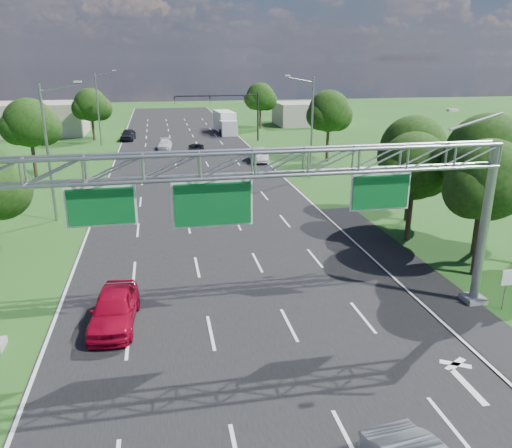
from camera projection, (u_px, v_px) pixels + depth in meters
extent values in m
plane|color=#224E17|center=(208.00, 212.00, 39.79)|extent=(220.00, 220.00, 0.00)
cube|color=black|center=(208.00, 212.00, 39.79)|extent=(18.00, 180.00, 0.02)
cube|color=black|center=(429.00, 287.00, 26.75)|extent=(3.00, 30.00, 0.02)
cube|color=gray|center=(473.00, 299.00, 25.08)|extent=(1.00, 1.00, 0.30)
cylinder|color=gray|center=(484.00, 226.00, 23.86)|extent=(0.44, 0.44, 8.00)
cylinder|color=gray|center=(476.00, 121.00, 22.07)|extent=(2.54, 0.12, 0.79)
cube|color=beige|center=(453.00, 110.00, 21.69)|extent=(0.50, 0.22, 0.12)
cube|color=white|center=(101.00, 206.00, 20.03)|extent=(2.80, 0.05, 1.70)
cube|color=#0B5C25|center=(101.00, 207.00, 19.97)|extent=(2.62, 0.05, 1.52)
cube|color=white|center=(213.00, 204.00, 20.89)|extent=(3.40, 0.05, 2.00)
cube|color=#0B5C25|center=(213.00, 204.00, 20.84)|extent=(3.22, 0.05, 1.82)
cube|color=white|center=(380.00, 192.00, 22.21)|extent=(2.80, 0.05, 1.70)
cube|color=#0B5C25|center=(381.00, 192.00, 22.16)|extent=(2.62, 0.05, 1.52)
cylinder|color=gray|center=(505.00, 291.00, 24.04)|extent=(0.06, 0.06, 2.00)
cube|color=white|center=(508.00, 278.00, 23.79)|extent=(0.60, 0.04, 0.80)
cylinder|color=black|center=(258.00, 117.00, 73.29)|extent=(0.24, 0.24, 7.00)
cylinder|color=black|center=(217.00, 96.00, 71.22)|extent=(12.00, 0.18, 0.18)
imported|color=black|center=(175.00, 100.00, 70.30)|extent=(0.18, 0.22, 1.10)
imported|color=black|center=(210.00, 100.00, 71.21)|extent=(0.18, 0.22, 1.10)
imported|color=black|center=(244.00, 99.00, 72.12)|extent=(0.18, 0.22, 1.10)
cylinder|color=gray|center=(48.00, 155.00, 36.12)|extent=(0.20, 0.20, 10.00)
cylinder|color=gray|center=(59.00, 88.00, 34.88)|extent=(2.78, 0.12, 0.60)
cube|color=beige|center=(78.00, 82.00, 34.99)|extent=(0.55, 0.22, 0.12)
cylinder|color=gray|center=(98.00, 109.00, 68.72)|extent=(0.20, 0.20, 10.00)
cylinder|color=gray|center=(105.00, 74.00, 67.47)|extent=(2.78, 0.12, 0.60)
cube|color=beige|center=(114.00, 71.00, 67.58)|extent=(0.55, 0.22, 0.12)
cylinder|color=gray|center=(312.00, 129.00, 49.63)|extent=(0.20, 0.20, 10.00)
cylinder|color=gray|center=(301.00, 80.00, 47.91)|extent=(2.78, 0.12, 0.60)
cube|color=beige|center=(288.00, 76.00, 47.54)|extent=(0.55, 0.22, 0.12)
cylinder|color=#2D2116|center=(478.00, 244.00, 27.69)|extent=(0.36, 0.36, 3.74)
sphere|color=black|center=(487.00, 180.00, 26.55)|extent=(4.40, 4.40, 4.40)
sphere|color=black|center=(499.00, 187.00, 27.30)|extent=(3.30, 3.30, 3.30)
sphere|color=black|center=(473.00, 190.00, 26.23)|extent=(3.08, 3.08, 3.08)
cylinder|color=#2D2116|center=(478.00, 221.00, 30.78)|extent=(0.36, 0.36, 4.18)
sphere|color=black|center=(487.00, 156.00, 29.49)|extent=(5.00, 5.00, 5.00)
sphere|color=black|center=(500.00, 164.00, 30.29)|extent=(3.75, 3.75, 3.75)
sphere|color=black|center=(472.00, 166.00, 29.17)|extent=(3.50, 3.50, 3.50)
cylinder|color=#2D2116|center=(409.00, 216.00, 33.17)|extent=(0.36, 0.36, 3.30)
sphere|color=black|center=(414.00, 166.00, 32.09)|extent=(4.40, 4.40, 4.40)
sphere|color=black|center=(426.00, 172.00, 32.84)|extent=(3.30, 3.30, 3.30)
sphere|color=black|center=(401.00, 174.00, 31.77)|extent=(3.08, 3.08, 3.08)
cylinder|color=#2D2116|center=(408.00, 198.00, 37.22)|extent=(0.36, 0.36, 3.52)
sphere|color=black|center=(413.00, 149.00, 36.06)|extent=(4.80, 4.80, 4.80)
sphere|color=black|center=(425.00, 155.00, 36.84)|extent=(3.60, 3.60, 3.60)
sphere|color=black|center=(401.00, 157.00, 35.74)|extent=(3.36, 3.36, 3.36)
sphere|color=black|center=(0.00, 189.00, 29.00)|extent=(3.60, 3.60, 3.60)
cylinder|color=#2D2116|center=(34.00, 161.00, 50.26)|extent=(0.36, 0.36, 3.74)
sphere|color=black|center=(29.00, 122.00, 49.06)|extent=(4.80, 4.80, 4.80)
sphere|color=black|center=(43.00, 128.00, 49.84)|extent=(3.60, 3.60, 3.60)
sphere|color=black|center=(17.00, 128.00, 48.74)|extent=(3.36, 3.36, 3.36)
cylinder|color=#2D2116|center=(93.00, 129.00, 74.16)|extent=(0.36, 0.36, 3.30)
sphere|color=black|center=(91.00, 105.00, 73.03)|extent=(4.80, 4.80, 4.80)
sphere|color=black|center=(100.00, 108.00, 73.81)|extent=(3.60, 3.60, 3.60)
sphere|color=black|center=(83.00, 108.00, 72.71)|extent=(3.36, 3.36, 3.36)
cylinder|color=#2D2116|center=(327.00, 145.00, 58.85)|extent=(0.36, 0.36, 3.96)
sphere|color=black|center=(329.00, 111.00, 57.62)|extent=(4.80, 4.80, 4.80)
sphere|color=black|center=(337.00, 116.00, 58.40)|extent=(3.60, 3.60, 3.60)
sphere|color=black|center=(321.00, 116.00, 57.29)|extent=(3.36, 3.36, 3.36)
cylinder|color=#2D2116|center=(260.00, 118.00, 86.49)|extent=(0.36, 0.36, 3.52)
sphere|color=black|center=(260.00, 97.00, 85.33)|extent=(4.80, 4.80, 4.80)
sphere|color=black|center=(267.00, 100.00, 86.11)|extent=(3.60, 3.60, 3.60)
sphere|color=black|center=(254.00, 100.00, 85.01)|extent=(3.36, 3.36, 3.36)
cube|color=#A69A8C|center=(40.00, 119.00, 79.70)|extent=(14.00, 10.00, 5.00)
cube|color=#A69A8C|center=(309.00, 114.00, 91.96)|extent=(12.00, 9.00, 4.00)
imported|color=#AD0826|center=(114.00, 308.00, 22.68)|extent=(2.30, 5.00, 1.66)
imported|color=silver|center=(165.00, 144.00, 67.28)|extent=(2.11, 4.50, 1.27)
imported|color=black|center=(197.00, 149.00, 63.77)|extent=(2.22, 4.53, 1.24)
imported|color=black|center=(128.00, 135.00, 74.61)|extent=(2.35, 4.94, 1.63)
imported|color=#BBBBBB|center=(259.00, 155.00, 59.12)|extent=(1.77, 4.80, 1.57)
cube|color=white|center=(225.00, 121.00, 82.77)|extent=(3.11, 6.66, 3.23)
cube|color=silver|center=(228.00, 128.00, 78.74)|extent=(2.66, 2.57, 2.37)
cylinder|color=black|center=(221.00, 132.00, 78.93)|extent=(0.38, 1.08, 1.08)
cylinder|color=black|center=(236.00, 132.00, 79.36)|extent=(0.38, 1.08, 1.08)
cylinder|color=black|center=(216.00, 127.00, 84.95)|extent=(0.38, 1.08, 1.08)
cylinder|color=black|center=(230.00, 127.00, 85.38)|extent=(0.38, 1.08, 1.08)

